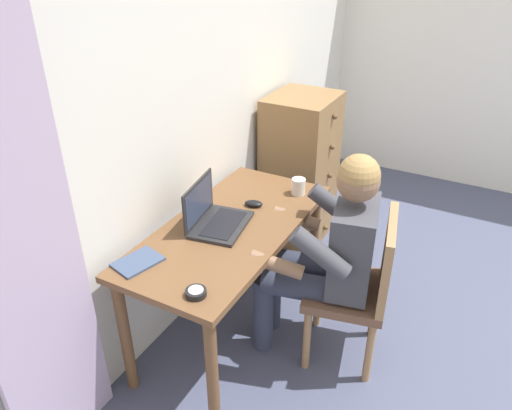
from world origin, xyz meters
The scene contains 11 objects.
wall_back centered at (0.00, 2.20, 1.25)m, with size 4.80×0.05×2.50m, color silver.
curtain_panel centered at (-1.40, 2.13, 1.13)m, with size 0.48×0.03×2.27m, color #B29EBC.
desk centered at (-0.46, 1.82, 0.62)m, with size 1.30×0.61×0.72m.
dresser centered at (0.69, 1.92, 0.54)m, with size 0.50×0.46×1.08m.
chair centered at (-0.30, 1.15, 0.48)m, with size 0.49×0.48×0.87m.
person_seated centered at (-0.33, 1.33, 0.66)m, with size 0.61×0.64×1.18m.
laptop centered at (-0.49, 1.90, 0.77)m, with size 0.38×0.30×0.24m.
computer_mouse centered at (-0.22, 1.81, 0.74)m, with size 0.06×0.10×0.03m, color black.
desk_clock centered at (-1.00, 1.66, 0.73)m, with size 0.09×0.09×0.03m.
notebook_pad centered at (-0.94, 2.03, 0.73)m, with size 0.21×0.15×0.01m, color #3D4C6B.
coffee_mug centered at (0.03, 1.65, 0.77)m, with size 0.12×0.08×0.09m.
Camera 1 is at (-2.30, 0.68, 2.07)m, focal length 34.60 mm.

